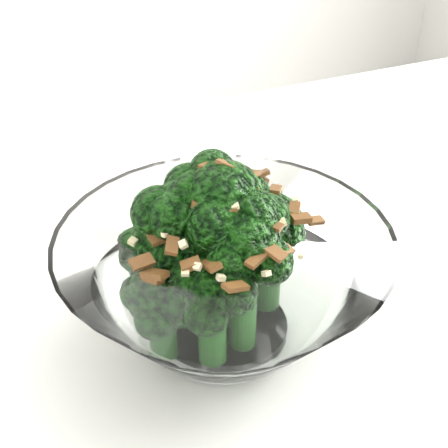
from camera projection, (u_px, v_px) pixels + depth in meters
table at (389, 388)px, 0.52m from camera, size 1.27×0.91×0.75m
broccoli_dish at (222, 276)px, 0.44m from camera, size 0.21×0.21×0.13m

